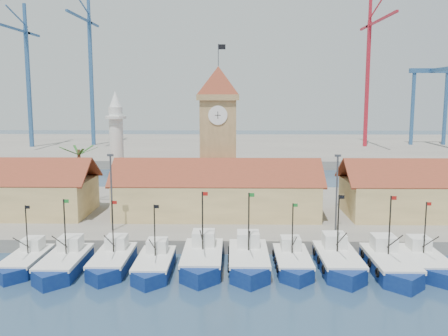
{
  "coord_description": "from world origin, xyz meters",
  "views": [
    {
      "loc": [
        2.07,
        -44.45,
        17.23
      ],
      "look_at": [
        0.94,
        18.0,
        8.06
      ],
      "focal_mm": 40.0,
      "sensor_mm": 36.0,
      "label": 1
    }
  ],
  "objects_px": {
    "boat_5": "(249,262)",
    "clock_tower": "(218,133)",
    "boat_0": "(25,263)",
    "minaret": "(117,147)"
  },
  "relations": [
    {
      "from": "boat_0",
      "to": "minaret",
      "type": "distance_m",
      "value": 26.94
    },
    {
      "from": "minaret",
      "to": "clock_tower",
      "type": "bearing_deg",
      "value": -7.61
    },
    {
      "from": "boat_0",
      "to": "clock_tower",
      "type": "relative_size",
      "value": 0.39
    },
    {
      "from": "boat_5",
      "to": "clock_tower",
      "type": "xyz_separation_m",
      "value": [
        -3.67,
        22.83,
        11.13
      ]
    },
    {
      "from": "boat_5",
      "to": "minaret",
      "type": "relative_size",
      "value": 0.65
    },
    {
      "from": "clock_tower",
      "to": "minaret",
      "type": "distance_m",
      "value": 15.3
    },
    {
      "from": "clock_tower",
      "to": "minaret",
      "type": "xyz_separation_m",
      "value": [
        -15.0,
        2.0,
        -2.23
      ]
    },
    {
      "from": "boat_5",
      "to": "minaret",
      "type": "distance_m",
      "value": 32.31
    },
    {
      "from": "boat_5",
      "to": "clock_tower",
      "type": "distance_m",
      "value": 25.66
    },
    {
      "from": "boat_0",
      "to": "boat_5",
      "type": "relative_size",
      "value": 0.83
    }
  ]
}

